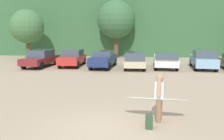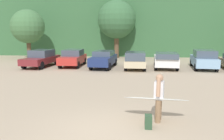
{
  "view_description": "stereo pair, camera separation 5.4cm",
  "coord_description": "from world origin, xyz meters",
  "px_view_note": "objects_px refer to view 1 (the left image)",
  "views": [
    {
      "loc": [
        1.21,
        -7.39,
        3.24
      ],
      "look_at": [
        -0.34,
        6.78,
        0.92
      ],
      "focal_mm": 38.38,
      "sensor_mm": 36.0,
      "label": 1
    },
    {
      "loc": [
        1.26,
        -7.38,
        3.24
      ],
      "look_at": [
        -0.34,
        6.78,
        0.92
      ],
      "focal_mm": 38.38,
      "sensor_mm": 36.0,
      "label": 2
    }
  ],
  "objects_px": {
    "surfboard_white": "(156,99)",
    "parked_car_red": "(73,58)",
    "parked_car_maroon": "(41,58)",
    "parked_car_white": "(165,59)",
    "person_adult": "(160,95)",
    "parked_car_champagne": "(135,60)",
    "parked_car_sky_blue": "(203,59)",
    "parked_car_navy": "(103,59)",
    "backpack_dropped": "(149,122)"
  },
  "relations": [
    {
      "from": "surfboard_white",
      "to": "parked_car_red",
      "type": "bearing_deg",
      "value": -57.98
    },
    {
      "from": "parked_car_maroon",
      "to": "parked_car_white",
      "type": "xyz_separation_m",
      "value": [
        11.28,
        0.2,
        -0.01
      ]
    },
    {
      "from": "parked_car_red",
      "to": "surfboard_white",
      "type": "relative_size",
      "value": 1.76
    },
    {
      "from": "person_adult",
      "to": "surfboard_white",
      "type": "distance_m",
      "value": 0.2
    },
    {
      "from": "parked_car_champagne",
      "to": "parked_car_sky_blue",
      "type": "bearing_deg",
      "value": -81.89
    },
    {
      "from": "parked_car_navy",
      "to": "parked_car_champagne",
      "type": "xyz_separation_m",
      "value": [
        2.83,
        -0.51,
        -0.01
      ]
    },
    {
      "from": "surfboard_white",
      "to": "parked_car_sky_blue",
      "type": "bearing_deg",
      "value": -106.26
    },
    {
      "from": "parked_car_sky_blue",
      "to": "backpack_dropped",
      "type": "relative_size",
      "value": 10.27
    },
    {
      "from": "parked_car_red",
      "to": "person_adult",
      "type": "relative_size",
      "value": 2.43
    },
    {
      "from": "parked_car_navy",
      "to": "parked_car_champagne",
      "type": "bearing_deg",
      "value": -95.82
    },
    {
      "from": "parked_car_champagne",
      "to": "parked_car_sky_blue",
      "type": "relative_size",
      "value": 0.91
    },
    {
      "from": "parked_car_white",
      "to": "backpack_dropped",
      "type": "relative_size",
      "value": 10.83
    },
    {
      "from": "parked_car_red",
      "to": "parked_car_white",
      "type": "height_order",
      "value": "parked_car_red"
    },
    {
      "from": "parked_car_champagne",
      "to": "backpack_dropped",
      "type": "height_order",
      "value": "parked_car_champagne"
    },
    {
      "from": "parked_car_navy",
      "to": "person_adult",
      "type": "distance_m",
      "value": 13.14
    },
    {
      "from": "parked_car_sky_blue",
      "to": "person_adult",
      "type": "height_order",
      "value": "person_adult"
    },
    {
      "from": "parked_car_white",
      "to": "parked_car_sky_blue",
      "type": "bearing_deg",
      "value": -84.83
    },
    {
      "from": "parked_car_champagne",
      "to": "person_adult",
      "type": "xyz_separation_m",
      "value": [
        1.03,
        -12.04,
        0.19
      ]
    },
    {
      "from": "parked_car_maroon",
      "to": "parked_car_white",
      "type": "distance_m",
      "value": 11.28
    },
    {
      "from": "parked_car_navy",
      "to": "parked_car_white",
      "type": "bearing_deg",
      "value": -83.3
    },
    {
      "from": "parked_car_red",
      "to": "parked_car_champagne",
      "type": "relative_size",
      "value": 1.01
    },
    {
      "from": "parked_car_maroon",
      "to": "parked_car_navy",
      "type": "height_order",
      "value": "parked_car_maroon"
    },
    {
      "from": "person_adult",
      "to": "parked_car_white",
      "type": "bearing_deg",
      "value": -85.76
    },
    {
      "from": "parked_car_maroon",
      "to": "parked_car_sky_blue",
      "type": "height_order",
      "value": "parked_car_sky_blue"
    },
    {
      "from": "parked_car_champagne",
      "to": "backpack_dropped",
      "type": "distance_m",
      "value": 12.76
    },
    {
      "from": "parked_car_navy",
      "to": "person_adult",
      "type": "relative_size",
      "value": 2.62
    },
    {
      "from": "parked_car_champagne",
      "to": "surfboard_white",
      "type": "xyz_separation_m",
      "value": [
        0.92,
        -12.01,
        0.02
      ]
    },
    {
      "from": "parked_car_red",
      "to": "parked_car_champagne",
      "type": "xyz_separation_m",
      "value": [
        5.83,
        -1.17,
        -0.0
      ]
    },
    {
      "from": "parked_car_red",
      "to": "parked_car_navy",
      "type": "distance_m",
      "value": 3.07
    },
    {
      "from": "surfboard_white",
      "to": "person_adult",
      "type": "bearing_deg",
      "value": 167.1
    },
    {
      "from": "backpack_dropped",
      "to": "person_adult",
      "type": "bearing_deg",
      "value": 60.75
    },
    {
      "from": "parked_car_sky_blue",
      "to": "parked_car_red",
      "type": "bearing_deg",
      "value": 93.61
    },
    {
      "from": "parked_car_red",
      "to": "person_adult",
      "type": "bearing_deg",
      "value": -153.49
    },
    {
      "from": "parked_car_red",
      "to": "person_adult",
      "type": "distance_m",
      "value": 14.89
    },
    {
      "from": "parked_car_navy",
      "to": "backpack_dropped",
      "type": "distance_m",
      "value": 13.7
    },
    {
      "from": "person_adult",
      "to": "backpack_dropped",
      "type": "xyz_separation_m",
      "value": [
        -0.38,
        -0.68,
        -0.76
      ]
    },
    {
      "from": "parked_car_sky_blue",
      "to": "person_adult",
      "type": "relative_size",
      "value": 2.65
    },
    {
      "from": "parked_car_maroon",
      "to": "parked_car_navy",
      "type": "distance_m",
      "value": 5.8
    },
    {
      "from": "parked_car_sky_blue",
      "to": "backpack_dropped",
      "type": "height_order",
      "value": "parked_car_sky_blue"
    },
    {
      "from": "person_adult",
      "to": "parked_car_maroon",
      "type": "bearing_deg",
      "value": -41.01
    },
    {
      "from": "parked_car_sky_blue",
      "to": "person_adult",
      "type": "distance_m",
      "value": 13.78
    },
    {
      "from": "parked_car_maroon",
      "to": "backpack_dropped",
      "type": "bearing_deg",
      "value": -140.17
    },
    {
      "from": "parked_car_champagne",
      "to": "parked_car_white",
      "type": "distance_m",
      "value": 2.74
    },
    {
      "from": "parked_car_navy",
      "to": "backpack_dropped",
      "type": "relative_size",
      "value": 10.13
    },
    {
      "from": "parked_car_maroon",
      "to": "parked_car_sky_blue",
      "type": "xyz_separation_m",
      "value": [
        14.52,
        0.32,
        0.05
      ]
    },
    {
      "from": "surfboard_white",
      "to": "parked_car_white",
      "type": "bearing_deg",
      "value": -92.82
    },
    {
      "from": "parked_car_white",
      "to": "surfboard_white",
      "type": "height_order",
      "value": "parked_car_white"
    },
    {
      "from": "parked_car_navy",
      "to": "surfboard_white",
      "type": "xyz_separation_m",
      "value": [
        3.75,
        -12.52,
        0.01
      ]
    },
    {
      "from": "parked_car_maroon",
      "to": "person_adult",
      "type": "distance_m",
      "value": 15.86
    },
    {
      "from": "person_adult",
      "to": "backpack_dropped",
      "type": "height_order",
      "value": "person_adult"
    }
  ]
}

